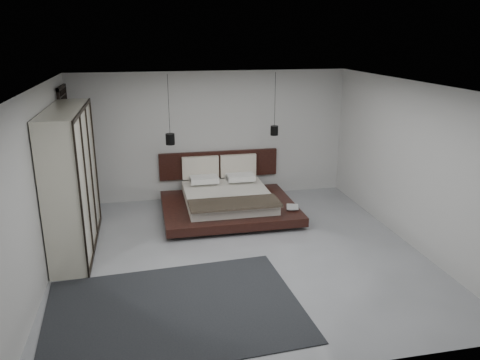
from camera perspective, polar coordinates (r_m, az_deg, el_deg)
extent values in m
plane|color=#999CA2|center=(7.99, -0.03, -8.92)|extent=(6.00, 6.00, 0.00)
plane|color=white|center=(7.20, -0.04, 11.48)|extent=(6.00, 6.00, 0.00)
plane|color=#BCBCBA|center=(10.34, -3.43, 5.40)|extent=(6.00, 0.00, 6.00)
plane|color=#BCBCBA|center=(4.78, 7.40, -9.38)|extent=(6.00, 0.00, 6.00)
plane|color=#BCBCBA|center=(7.50, -23.11, -0.65)|extent=(0.00, 6.00, 6.00)
plane|color=#BCBCBA|center=(8.58, 20.00, 1.87)|extent=(0.00, 6.00, 6.00)
cube|color=black|center=(9.84, -20.19, 3.14)|extent=(0.05, 0.90, 2.60)
cube|color=black|center=(9.57, -1.37, -4.09)|extent=(2.08, 1.70, 0.08)
cube|color=black|center=(9.53, -1.37, -3.40)|extent=(2.65, 2.18, 0.17)
cube|color=beige|center=(9.58, -1.52, -2.09)|extent=(1.70, 1.89, 0.21)
cube|color=black|center=(8.85, -0.67, -2.87)|extent=(1.72, 0.66, 0.05)
cube|color=white|center=(10.15, -4.47, -0.02)|extent=(0.59, 0.38, 0.11)
cube|color=white|center=(10.28, -0.07, 0.25)|extent=(0.59, 0.38, 0.11)
cube|color=white|center=(10.01, -4.38, 0.09)|extent=(0.59, 0.38, 0.11)
cube|color=white|center=(10.13, 0.08, 0.36)|extent=(0.59, 0.38, 0.11)
cube|color=black|center=(10.48, -2.60, 1.94)|extent=(2.65, 0.08, 0.60)
cube|color=silver|center=(10.34, -4.84, 1.52)|extent=(0.80, 0.10, 0.50)
cube|color=silver|center=(10.47, -0.21, 1.78)|extent=(0.80, 0.10, 0.50)
imported|color=#99724C|center=(9.31, 5.77, -3.35)|extent=(0.26, 0.32, 0.03)
imported|color=#99724C|center=(9.27, 5.71, -3.27)|extent=(0.31, 0.37, 0.02)
cylinder|color=black|center=(9.44, -8.70, 9.10)|extent=(0.01, 0.01, 1.17)
cylinder|color=black|center=(9.56, -8.51, 4.95)|extent=(0.18, 0.18, 0.22)
cylinder|color=#FFE0B2|center=(9.58, -8.48, 4.38)|extent=(0.14, 0.14, 0.01)
cylinder|color=black|center=(9.80, 4.29, 9.76)|extent=(0.01, 0.01, 1.10)
cylinder|color=black|center=(9.90, 4.21, 6.04)|extent=(0.16, 0.16, 0.20)
cylinder|color=#FFE0B2|center=(9.92, 4.19, 5.56)|extent=(0.12, 0.12, 0.01)
cube|color=silver|center=(8.30, -19.87, -0.04)|extent=(0.56, 2.41, 2.41)
cube|color=black|center=(8.01, -18.66, 8.12)|extent=(0.03, 2.41, 0.06)
cube|color=black|center=(8.67, -17.17, -7.34)|extent=(0.03, 2.41, 0.06)
cube|color=black|center=(7.13, -18.79, -2.73)|extent=(0.03, 0.05, 2.41)
cube|color=black|center=(7.88, -18.16, -0.77)|extent=(0.03, 0.05, 2.41)
cube|color=black|center=(8.64, -17.64, 0.85)|extent=(0.03, 0.05, 2.41)
cube|color=black|center=(9.41, -17.21, 2.21)|extent=(0.03, 0.05, 2.41)
cube|color=black|center=(6.56, -7.95, -15.41)|extent=(3.49, 2.59, 0.01)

